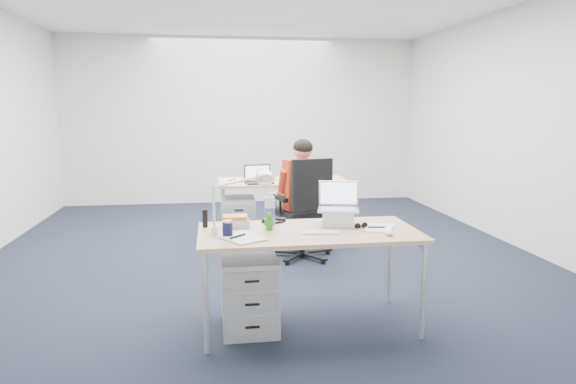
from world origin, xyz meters
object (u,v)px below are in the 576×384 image
Objects in this scene: desk_far at (283,184)px; drawer_pedestal_near at (249,292)px; computer_mouse at (389,233)px; far_cup at (299,175)px; can_koozie at (228,229)px; office_chair at (303,230)px; silver_laptop at (338,204)px; book_stack at (236,221)px; desk_lamp at (234,201)px; dark_laptop at (259,174)px; wireless_keyboard at (320,232)px; drawer_pedestal_far at (238,220)px; headphones at (274,220)px; sunglasses at (361,226)px; water_bottle at (270,209)px; cordless_phone at (205,218)px; desk_near at (309,237)px; seated_person at (298,197)px; bear_figurine at (269,221)px.

desk_far is 2.91× the size of drawer_pedestal_near.
far_cup reaches higher than computer_mouse.
can_koozie is at bearing -143.60° from drawer_pedestal_near.
office_chair is 3.38× the size of silver_laptop.
desk_lamp is (-0.02, -0.19, 0.19)m from book_stack.
office_chair is 0.98m from dark_laptop.
far_cup reaches higher than drawer_pedestal_near.
wireless_keyboard is (-0.21, -1.82, 0.42)m from office_chair.
book_stack is 0.42× the size of desk_lamp.
drawer_pedestal_far is 2.81× the size of headphones.
drawer_pedestal_near is at bearing 165.95° from sunglasses.
silver_laptop is at bearing -15.34° from desk_lamp.
water_bottle is 0.49m from cordless_phone.
sunglasses is (1.00, 0.13, -0.05)m from can_koozie.
cordless_phone is at bearing -175.32° from headphones.
sunglasses reaches higher than drawer_pedestal_far.
silver_laptop is at bearing 129.15° from sunglasses.
drawer_pedestal_far is at bearing 98.90° from desk_near.
desk_near is 0.79m from cordless_phone.
desk_far is at bearing 86.09° from desk_near.
desk_far is 17.17× the size of computer_mouse.
drawer_pedestal_far is at bearing 92.64° from sunglasses.
desk_far is at bearing 55.48° from cordless_phone.
cordless_phone is (-0.16, 0.32, 0.01)m from can_koozie.
computer_mouse reaches higher than sunglasses.
office_chair is at bearing 91.88° from wireless_keyboard.
headphones is at bearing -99.73° from desk_far.
office_chair is 0.86× the size of seated_person.
sunglasses is (0.41, 0.03, 0.06)m from desk_near.
can_koozie is 0.30m from book_stack.
water_bottle is at bearing -174.37° from silver_laptop.
can_koozie is 1.11× the size of far_cup.
wireless_keyboard is 2.30× the size of sunglasses.
water_bottle is (-0.33, 0.31, 0.12)m from wireless_keyboard.
can_koozie is 2.58m from dark_laptop.
far_cup is (0.68, 2.64, -0.02)m from bear_figurine.
silver_laptop is 0.79m from book_stack.
desk_lamp is (-0.95, -0.03, 0.22)m from sunglasses.
bear_figurine is (0.11, -2.45, 0.52)m from drawer_pedestal_far.
desk_lamp is 2.86m from far_cup.
water_bottle reaches higher than cordless_phone.
wireless_keyboard is at bearing -34.17° from cordless_phone.
desk_lamp is at bearing 178.22° from computer_mouse.
desk_lamp is (-0.54, 0.00, 0.28)m from desk_near.
drawer_pedestal_near is 4.95× the size of sunglasses.
drawer_pedestal_far is 2.82× the size of book_stack.
office_chair is at bearing 42.25° from cordless_phone.
drawer_pedestal_far is 2.61m from desk_lamp.
far_cup reaches higher than drawer_pedestal_far.
desk_lamp is (-0.78, -1.90, 0.31)m from seated_person.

